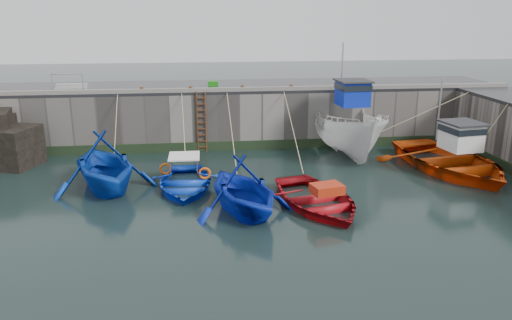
{
  "coord_description": "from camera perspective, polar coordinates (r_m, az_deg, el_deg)",
  "views": [
    {
      "loc": [
        -2.13,
        -15.89,
        7.12
      ],
      "look_at": [
        0.19,
        3.96,
        1.2
      ],
      "focal_mm": 35.0,
      "sensor_mm": 36.0,
      "label": 1
    }
  ],
  "objects": [
    {
      "name": "algae_back",
      "position": [
        26.83,
        -1.88,
        1.66
      ],
      "size": [
        30.0,
        0.08,
        0.5
      ],
      "primitive_type": "cube",
      "color": "black",
      "rests_on": "ground"
    },
    {
      "name": "boat_far_white",
      "position": [
        26.62,
        10.33,
        3.47
      ],
      "size": [
        3.22,
        7.79,
        5.96
      ],
      "rotation": [
        0.0,
        0.0,
        0.04
      ],
      "color": "silver",
      "rests_on": "ground"
    },
    {
      "name": "bollard_b",
      "position": [
        26.42,
        -7.46,
        8.05
      ],
      "size": [
        0.18,
        0.18,
        0.28
      ],
      "primitive_type": "cylinder",
      "color": "#3F1E0F",
      "rests_on": "road_back"
    },
    {
      "name": "boat_near_white",
      "position": [
        22.0,
        -16.81,
        -3.12
      ],
      "size": [
        6.14,
        6.54,
        2.76
      ],
      "primitive_type": "imported",
      "rotation": [
        0.0,
        0.0,
        0.38
      ],
      "color": "#0B36A9",
      "rests_on": "ground"
    },
    {
      "name": "bollard_a",
      "position": [
        26.57,
        -12.91,
        7.82
      ],
      "size": [
        0.18,
        0.18,
        0.28
      ],
      "primitive_type": "cylinder",
      "color": "#3F1E0F",
      "rests_on": "road_back"
    },
    {
      "name": "bollard_e",
      "position": [
        27.64,
        10.63,
        8.28
      ],
      "size": [
        0.18,
        0.18,
        0.28
      ],
      "primitive_type": "cylinder",
      "color": "#3F1E0F",
      "rests_on": "road_back"
    },
    {
      "name": "boat_near_blue_rope",
      "position": [
        25.28,
        -7.94,
        -0.02
      ],
      "size": [
        0.04,
        4.19,
        3.1
      ],
      "primitive_type": null,
      "color": "tan",
      "rests_on": "ground"
    },
    {
      "name": "ground",
      "position": [
        17.54,
        0.9,
        -7.45
      ],
      "size": [
        120.0,
        120.0,
        0.0
      ],
      "primitive_type": "plane",
      "color": "black",
      "rests_on": "ground"
    },
    {
      "name": "road_back",
      "position": [
        28.76,
        -2.37,
        8.41
      ],
      "size": [
        30.0,
        5.0,
        0.16
      ],
      "primitive_type": "cube",
      "color": "black",
      "rests_on": "quay_back"
    },
    {
      "name": "bollard_d",
      "position": [
        26.88,
        4.02,
        8.29
      ],
      "size": [
        0.18,
        0.18,
        0.28
      ],
      "primitive_type": "cylinder",
      "color": "#3F1E0F",
      "rests_on": "road_back"
    },
    {
      "name": "bollard_c",
      "position": [
        26.52,
        -1.56,
        8.21
      ],
      "size": [
        0.18,
        0.18,
        0.28
      ],
      "primitive_type": "cylinder",
      "color": "#3F1E0F",
      "rests_on": "road_back"
    },
    {
      "name": "boat_near_navy_rope",
      "position": [
        24.4,
        3.96,
        -0.51
      ],
      "size": [
        0.04,
        6.48,
        3.1
      ],
      "primitive_type": null,
      "color": "tan",
      "rests_on": "ground"
    },
    {
      "name": "boat_near_blacktrim",
      "position": [
        18.64,
        -1.5,
        -5.96
      ],
      "size": [
        5.3,
        5.69,
        2.44
      ],
      "primitive_type": "imported",
      "rotation": [
        0.0,
        0.0,
        0.33
      ],
      "color": "#0B23AB",
      "rests_on": "ground"
    },
    {
      "name": "boat_near_blacktrim_rope",
      "position": [
        23.91,
        -2.72,
        -0.84
      ],
      "size": [
        0.04,
        6.75,
        3.1
      ],
      "primitive_type": null,
      "color": "tan",
      "rests_on": "ground"
    },
    {
      "name": "boat_far_orange",
      "position": [
        25.04,
        21.31,
        -0.02
      ],
      "size": [
        6.17,
        7.94,
        4.51
      ],
      "rotation": [
        0.0,
        0.0,
        0.14
      ],
      "color": "#DC450B",
      "rests_on": "ground"
    },
    {
      "name": "boat_near_navy",
      "position": [
        19.35,
        6.92,
        -5.22
      ],
      "size": [
        4.79,
        5.92,
        1.08
      ],
      "primitive_type": "imported",
      "rotation": [
        0.0,
        0.0,
        0.22
      ],
      "color": "#A40E15",
      "rests_on": "ground"
    },
    {
      "name": "fish_crate",
      "position": [
        28.28,
        -4.94,
        8.69
      ],
      "size": [
        0.58,
        0.37,
        0.29
      ],
      "primitive_type": "cube",
      "rotation": [
        0.0,
        0.0,
        -0.03
      ],
      "color": "#1A7C16",
      "rests_on": "road_back"
    },
    {
      "name": "kerb_back",
      "position": [
        26.41,
        -1.98,
        8.09
      ],
      "size": [
        30.0,
        0.3,
        0.2
      ],
      "primitive_type": "cube",
      "color": "slate",
      "rests_on": "road_back"
    },
    {
      "name": "boat_near_blue",
      "position": [
        21.35,
        -8.13,
        -3.16
      ],
      "size": [
        3.41,
        4.73,
        0.97
      ],
      "primitive_type": "imported",
      "rotation": [
        0.0,
        0.0,
        -0.01
      ],
      "color": "#0D3ACD",
      "rests_on": "ground"
    },
    {
      "name": "quay_back",
      "position": [
        29.02,
        -2.33,
        5.32
      ],
      "size": [
        30.0,
        5.0,
        3.0
      ],
      "primitive_type": "cube",
      "color": "slate",
      "rests_on": "ground"
    },
    {
      "name": "railing",
      "position": [
        28.19,
        -20.37,
        7.82
      ],
      "size": [
        1.6,
        1.05,
        1.0
      ],
      "color": "#A5A8AD",
      "rests_on": "road_back"
    },
    {
      "name": "ladder",
      "position": [
        26.39,
        -6.24,
        4.31
      ],
      "size": [
        0.51,
        0.08,
        3.2
      ],
      "color": "#3F1E0F",
      "rests_on": "ground"
    },
    {
      "name": "boat_near_white_rope",
      "position": [
        25.74,
        -15.35,
        -0.16
      ],
      "size": [
        0.04,
        3.95,
        3.1
      ],
      "primitive_type": null,
      "color": "tan",
      "rests_on": "ground"
    }
  ]
}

